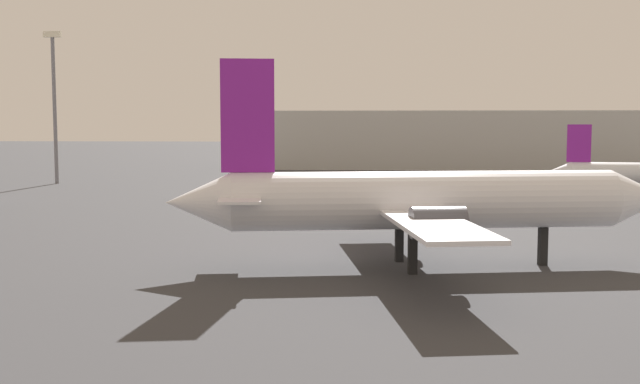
# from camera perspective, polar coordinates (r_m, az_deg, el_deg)

# --- Properties ---
(airplane_on_taxiway) EXTENTS (30.15, 25.81, 12.10)m
(airplane_on_taxiway) POSITION_cam_1_polar(r_m,az_deg,el_deg) (44.87, 7.51, -0.59)
(airplane_on_taxiway) COLOR white
(airplane_on_taxiway) RESTS_ON ground_plane
(light_mast_left) EXTENTS (2.40, 0.50, 20.65)m
(light_mast_left) POSITION_cam_1_polar(r_m,az_deg,el_deg) (110.41, -19.28, 6.61)
(light_mast_left) COLOR slate
(light_mast_left) RESTS_ON ground_plane
(terminal_building) EXTENTS (68.18, 18.28, 10.36)m
(terminal_building) POSITION_cam_1_polar(r_m,az_deg,el_deg) (142.50, 9.93, 3.90)
(terminal_building) COLOR #B7B7B2
(terminal_building) RESTS_ON ground_plane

